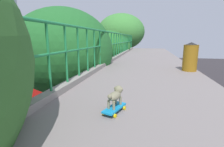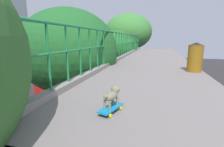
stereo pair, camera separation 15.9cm
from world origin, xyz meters
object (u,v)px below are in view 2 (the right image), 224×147
object	(u,v)px
toy_skateboard	(111,108)
small_dog	(112,95)
litter_bin	(195,57)
car_green_fifth	(47,128)
city_bus	(72,77)

from	to	relation	value
toy_skateboard	small_dog	distance (m)	0.19
toy_skateboard	litter_bin	bearing A→B (deg)	63.77
small_dog	litter_bin	bearing A→B (deg)	63.56
car_green_fifth	city_bus	world-z (taller)	city_bus
toy_skateboard	litter_bin	xyz separation A→B (m)	(1.76, 3.56, 0.41)
car_green_fifth	toy_skateboard	xyz separation A→B (m)	(6.26, -6.60, 4.90)
city_bus	litter_bin	xyz separation A→B (m)	(11.44, -13.06, 4.18)
car_green_fifth	city_bus	bearing A→B (deg)	108.91
small_dog	litter_bin	size ratio (longest dim) A/B	0.40
litter_bin	small_dog	bearing A→B (deg)	-116.44
toy_skateboard	city_bus	bearing A→B (deg)	120.23
city_bus	litter_bin	distance (m)	17.86
car_green_fifth	toy_skateboard	size ratio (longest dim) A/B	8.60
car_green_fifth	city_bus	distance (m)	10.65
city_bus	car_green_fifth	bearing A→B (deg)	-71.09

